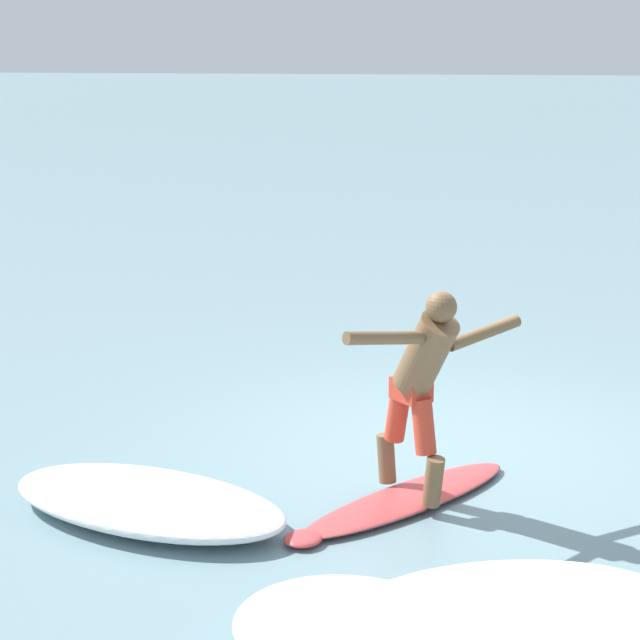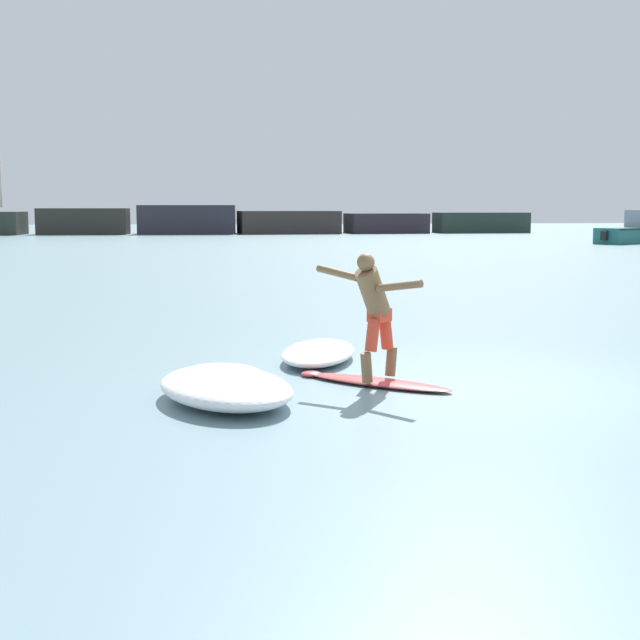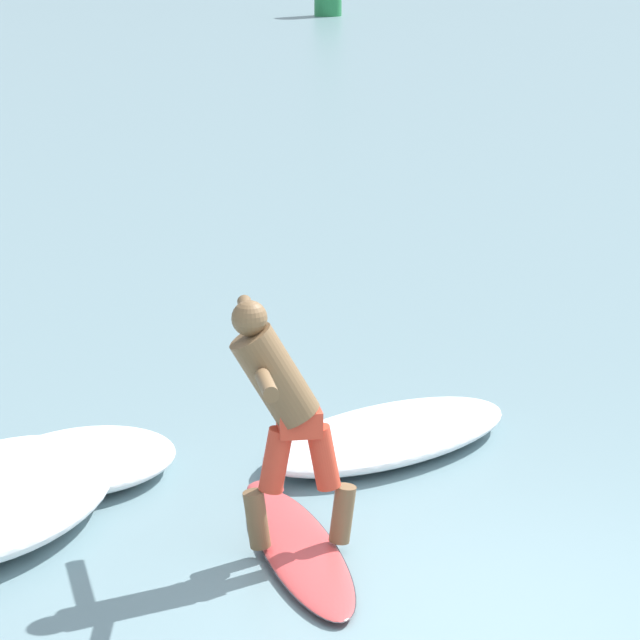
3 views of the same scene
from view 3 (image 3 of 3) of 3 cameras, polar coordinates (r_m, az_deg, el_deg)
ground_plane at (r=8.66m, az=5.50°, el=-11.45°), size 200.00×200.00×0.00m
surfboard at (r=9.47m, az=-0.81°, el=-8.56°), size 1.85×1.68×0.21m
surfer at (r=9.06m, az=-1.52°, el=-3.15°), size 1.12×1.18×1.57m
wave_foam_at_nose at (r=10.72m, az=-8.88°, el=-5.25°), size 1.40×1.56×0.25m
wave_foam_beside at (r=11.06m, az=2.53°, el=-4.35°), size 1.56×2.34×0.25m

